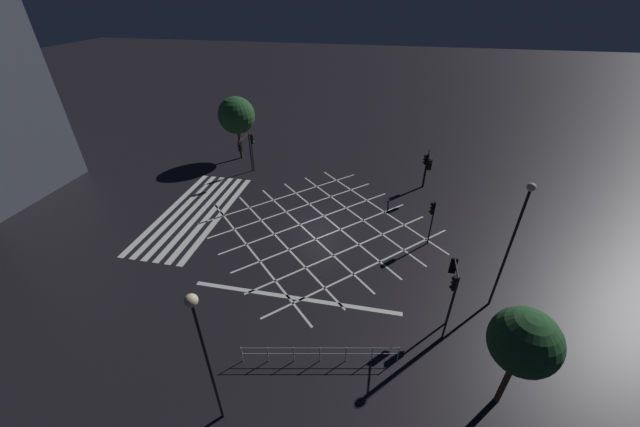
{
  "coord_description": "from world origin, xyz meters",
  "views": [
    {
      "loc": [
        22.41,
        4.56,
        16.03
      ],
      "look_at": [
        0.0,
        0.0,
        1.27
      ],
      "focal_mm": 20.0,
      "sensor_mm": 36.0,
      "label": 1
    }
  ],
  "objects_px": {
    "traffic_light_ne_main": "(452,283)",
    "traffic_light_nw_cross": "(425,164)",
    "traffic_light_sw_main": "(244,148)",
    "street_lamp_east": "(515,233)",
    "traffic_light_ne_cross": "(453,290)",
    "street_lamp_west": "(203,341)",
    "street_tree_far": "(524,342)",
    "traffic_light_nw_main": "(428,166)",
    "traffic_light_median_north": "(432,214)",
    "traffic_light_sw_cross": "(252,145)",
    "street_tree_near": "(236,115)"
  },
  "relations": [
    {
      "from": "traffic_light_nw_main",
      "to": "street_tree_far",
      "type": "xyz_separation_m",
      "value": [
        19.18,
        2.48,
        1.41
      ]
    },
    {
      "from": "street_lamp_east",
      "to": "traffic_light_nw_main",
      "type": "bearing_deg",
      "value": -166.0
    },
    {
      "from": "traffic_light_nw_main",
      "to": "street_lamp_west",
      "type": "relative_size",
      "value": 0.5
    },
    {
      "from": "traffic_light_nw_main",
      "to": "traffic_light_median_north",
      "type": "relative_size",
      "value": 1.05
    },
    {
      "from": "traffic_light_ne_cross",
      "to": "traffic_light_ne_main",
      "type": "relative_size",
      "value": 0.82
    },
    {
      "from": "traffic_light_ne_main",
      "to": "traffic_light_nw_cross",
      "type": "relative_size",
      "value": 1.35
    },
    {
      "from": "traffic_light_sw_main",
      "to": "street_lamp_west",
      "type": "distance_m",
      "value": 23.55
    },
    {
      "from": "traffic_light_median_north",
      "to": "traffic_light_sw_main",
      "type": "bearing_deg",
      "value": -24.35
    },
    {
      "from": "traffic_light_nw_main",
      "to": "street_lamp_east",
      "type": "relative_size",
      "value": 0.46
    },
    {
      "from": "traffic_light_sw_main",
      "to": "traffic_light_ne_main",
      "type": "distance_m",
      "value": 22.96
    },
    {
      "from": "traffic_light_ne_main",
      "to": "street_lamp_west",
      "type": "distance_m",
      "value": 12.28
    },
    {
      "from": "street_lamp_east",
      "to": "street_tree_far",
      "type": "height_order",
      "value": "street_lamp_east"
    },
    {
      "from": "traffic_light_sw_cross",
      "to": "street_tree_near",
      "type": "relative_size",
      "value": 0.59
    },
    {
      "from": "traffic_light_sw_cross",
      "to": "street_tree_near",
      "type": "distance_m",
      "value": 4.16
    },
    {
      "from": "traffic_light_median_north",
      "to": "street_tree_near",
      "type": "height_order",
      "value": "street_tree_near"
    },
    {
      "from": "street_tree_near",
      "to": "street_tree_far",
      "type": "distance_m",
      "value": 31.76
    },
    {
      "from": "traffic_light_ne_main",
      "to": "traffic_light_sw_cross",
      "type": "height_order",
      "value": "traffic_light_ne_main"
    },
    {
      "from": "traffic_light_sw_cross",
      "to": "traffic_light_median_north",
      "type": "height_order",
      "value": "traffic_light_sw_cross"
    },
    {
      "from": "traffic_light_ne_main",
      "to": "traffic_light_sw_cross",
      "type": "relative_size",
      "value": 1.12
    },
    {
      "from": "traffic_light_ne_cross",
      "to": "street_lamp_west",
      "type": "relative_size",
      "value": 0.48
    },
    {
      "from": "traffic_light_sw_cross",
      "to": "street_tree_far",
      "type": "height_order",
      "value": "street_tree_far"
    },
    {
      "from": "traffic_light_nw_main",
      "to": "traffic_light_median_north",
      "type": "height_order",
      "value": "traffic_light_nw_main"
    },
    {
      "from": "traffic_light_sw_main",
      "to": "street_tree_far",
      "type": "distance_m",
      "value": 27.24
    },
    {
      "from": "street_lamp_west",
      "to": "traffic_light_median_north",
      "type": "bearing_deg",
      "value": 147.42
    },
    {
      "from": "traffic_light_sw_cross",
      "to": "street_lamp_east",
      "type": "height_order",
      "value": "street_lamp_east"
    },
    {
      "from": "street_tree_far",
      "to": "traffic_light_nw_main",
      "type": "bearing_deg",
      "value": -172.62
    },
    {
      "from": "traffic_light_sw_main",
      "to": "street_lamp_east",
      "type": "height_order",
      "value": "street_lamp_east"
    },
    {
      "from": "traffic_light_sw_main",
      "to": "street_tree_far",
      "type": "xyz_separation_m",
      "value": [
        19.07,
        19.42,
        1.09
      ]
    },
    {
      "from": "street_lamp_east",
      "to": "street_tree_near",
      "type": "height_order",
      "value": "street_lamp_east"
    },
    {
      "from": "street_lamp_west",
      "to": "traffic_light_sw_cross",
      "type": "bearing_deg",
      "value": -163.02
    },
    {
      "from": "traffic_light_sw_main",
      "to": "traffic_light_sw_cross",
      "type": "distance_m",
      "value": 1.45
    },
    {
      "from": "street_lamp_west",
      "to": "street_tree_far",
      "type": "height_order",
      "value": "street_lamp_west"
    },
    {
      "from": "traffic_light_ne_main",
      "to": "street_tree_far",
      "type": "relative_size",
      "value": 0.79
    },
    {
      "from": "traffic_light_ne_cross",
      "to": "traffic_light_ne_main",
      "type": "bearing_deg",
      "value": 37.57
    },
    {
      "from": "traffic_light_sw_main",
      "to": "traffic_light_median_north",
      "type": "relative_size",
      "value": 1.16
    },
    {
      "from": "traffic_light_sw_cross",
      "to": "street_lamp_west",
      "type": "height_order",
      "value": "street_lamp_west"
    },
    {
      "from": "street_lamp_east",
      "to": "street_tree_far",
      "type": "xyz_separation_m",
      "value": [
        6.11,
        -0.77,
        -1.11
      ]
    },
    {
      "from": "traffic_light_ne_cross",
      "to": "traffic_light_ne_main",
      "type": "distance_m",
      "value": 0.65
    },
    {
      "from": "traffic_light_nw_cross",
      "to": "street_tree_far",
      "type": "bearing_deg",
      "value": 97.44
    },
    {
      "from": "traffic_light_nw_cross",
      "to": "street_lamp_east",
      "type": "distance_m",
      "value": 14.96
    },
    {
      "from": "traffic_light_sw_main",
      "to": "traffic_light_sw_cross",
      "type": "height_order",
      "value": "traffic_light_sw_main"
    },
    {
      "from": "traffic_light_median_north",
      "to": "traffic_light_ne_main",
      "type": "bearing_deg",
      "value": 93.53
    },
    {
      "from": "traffic_light_ne_main",
      "to": "traffic_light_sw_cross",
      "type": "xyz_separation_m",
      "value": [
        -16.52,
        -17.03,
        -0.38
      ]
    },
    {
      "from": "traffic_light_sw_cross",
      "to": "traffic_light_median_north",
      "type": "xyz_separation_m",
      "value": [
        9.02,
        16.57,
        -0.25
      ]
    },
    {
      "from": "traffic_light_ne_cross",
      "to": "street_tree_far",
      "type": "xyz_separation_m",
      "value": [
        4.09,
        1.97,
        1.57
      ]
    },
    {
      "from": "traffic_light_nw_cross",
      "to": "street_lamp_west",
      "type": "xyz_separation_m",
      "value": [
        23.54,
        -9.3,
        2.8
      ]
    },
    {
      "from": "traffic_light_ne_cross",
      "to": "street_lamp_west",
      "type": "xyz_separation_m",
      "value": [
        7.26,
        -9.99,
        2.56
      ]
    },
    {
      "from": "traffic_light_nw_main",
      "to": "traffic_light_nw_cross",
      "type": "distance_m",
      "value": 1.27
    },
    {
      "from": "street_lamp_west",
      "to": "traffic_light_ne_main",
      "type": "bearing_deg",
      "value": 125.98
    },
    {
      "from": "traffic_light_ne_cross",
      "to": "traffic_light_ne_main",
      "type": "height_order",
      "value": "traffic_light_ne_main"
    }
  ]
}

